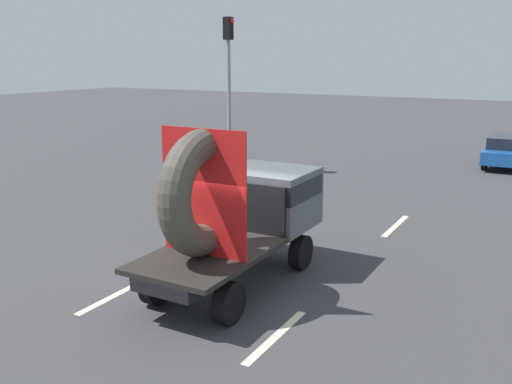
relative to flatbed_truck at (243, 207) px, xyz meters
The scene contains 8 objects.
ground_plane 1.71m from the flatbed_truck, 114.45° to the right, with size 120.00×120.00×0.00m, color #38383A.
flatbed_truck is the anchor object (origin of this frame).
distant_sedan 17.57m from the flatbed_truck, 77.78° to the left, with size 1.83×4.27×1.39m.
traffic_light 12.24m from the flatbed_truck, 123.34° to the left, with size 0.42×0.36×6.40m.
lane_dash_left_near 3.18m from the flatbed_truck, 133.13° to the right, with size 2.29×0.16×0.01m, color beige.
lane_dash_left_far 6.46m from the flatbed_truck, 107.30° to the left, with size 2.25×0.16×0.01m, color beige.
lane_dash_right_near 3.18m from the flatbed_truck, 46.99° to the right, with size 2.20×0.16×0.01m, color beige.
lane_dash_right_far 6.16m from the flatbed_truck, 71.77° to the left, with size 2.37×0.16×0.01m, color beige.
Camera 1 is at (6.14, -9.58, 4.80)m, focal length 39.17 mm.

